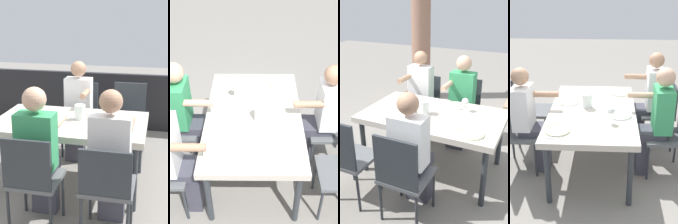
# 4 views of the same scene
# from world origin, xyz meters

# --- Properties ---
(ground_plane) EXTENTS (16.00, 16.00, 0.00)m
(ground_plane) POSITION_xyz_m (0.00, 0.00, 0.00)
(ground_plane) COLOR gray
(dining_table) EXTENTS (1.62, 0.99, 0.74)m
(dining_table) POSITION_xyz_m (0.00, 0.00, 0.68)
(dining_table) COLOR beige
(dining_table) RESTS_ON ground
(chair_mid_north) EXTENTS (0.44, 0.44, 0.91)m
(chair_mid_north) POSITION_xyz_m (0.10, 0.91, 0.53)
(chair_mid_north) COLOR #5B5E61
(chair_mid_north) RESTS_ON ground
(chair_mid_south) EXTENTS (0.44, 0.44, 0.94)m
(chair_mid_south) POSITION_xyz_m (0.10, -0.92, 0.54)
(chair_mid_south) COLOR #5B5E61
(chair_mid_south) RESTS_ON ground
(diner_woman_green) EXTENTS (0.35, 0.49, 1.27)m
(diner_woman_green) POSITION_xyz_m (0.10, -0.72, 0.68)
(diner_woman_green) COLOR #3F3F4C
(diner_woman_green) RESTS_ON ground
(diner_man_white) EXTENTS (0.35, 0.49, 1.30)m
(diner_man_white) POSITION_xyz_m (-0.55, 0.71, 0.69)
(diner_man_white) COLOR #3F3F4C
(diner_man_white) RESTS_ON ground
(diner_guest_third) EXTENTS (0.35, 0.49, 1.29)m
(diner_guest_third) POSITION_xyz_m (0.10, 0.72, 0.69)
(diner_guest_third) COLOR #3F3F4C
(diner_guest_third) RESTS_ON ground
(plate_0) EXTENTS (0.25, 0.25, 0.02)m
(plate_0) POSITION_xyz_m (-0.54, 0.33, 0.75)
(plate_0) COLOR white
(plate_0) RESTS_ON dining_table
(fork_0) EXTENTS (0.02, 0.17, 0.01)m
(fork_0) POSITION_xyz_m (-0.69, 0.33, 0.75)
(fork_0) COLOR silver
(fork_0) RESTS_ON dining_table
(spoon_0) EXTENTS (0.02, 0.17, 0.01)m
(spoon_0) POSITION_xyz_m (-0.39, 0.33, 0.75)
(spoon_0) COLOR silver
(spoon_0) RESTS_ON dining_table
(plate_1) EXTENTS (0.26, 0.26, 0.02)m
(plate_1) POSITION_xyz_m (-0.20, -0.30, 0.75)
(plate_1) COLOR white
(plate_1) RESTS_ON dining_table
(fork_1) EXTENTS (0.03, 0.17, 0.01)m
(fork_1) POSITION_xyz_m (-0.35, -0.30, 0.75)
(fork_1) COLOR silver
(fork_1) RESTS_ON dining_table
(spoon_1) EXTENTS (0.04, 0.17, 0.01)m
(spoon_1) POSITION_xyz_m (-0.05, -0.30, 0.75)
(spoon_1) COLOR silver
(spoon_1) RESTS_ON dining_table
(plate_2) EXTENTS (0.26, 0.26, 0.02)m
(plate_2) POSITION_xyz_m (0.16, 0.31, 0.75)
(plate_2) COLOR white
(plate_2) RESTS_ON dining_table
(wine_glass_2) EXTENTS (0.08, 0.08, 0.17)m
(wine_glass_2) POSITION_xyz_m (0.31, 0.21, 0.87)
(wine_glass_2) COLOR white
(wine_glass_2) RESTS_ON dining_table
(fork_2) EXTENTS (0.04, 0.17, 0.01)m
(fork_2) POSITION_xyz_m (0.01, 0.31, 0.75)
(fork_2) COLOR silver
(fork_2) RESTS_ON dining_table
(spoon_2) EXTENTS (0.03, 0.17, 0.01)m
(spoon_2) POSITION_xyz_m (0.31, 0.31, 0.75)
(spoon_2) COLOR silver
(spoon_2) RESTS_ON dining_table
(plate_3) EXTENTS (0.26, 0.26, 0.02)m
(plate_3) POSITION_xyz_m (0.55, -0.32, 0.75)
(plate_3) COLOR silver
(plate_3) RESTS_ON dining_table
(fork_3) EXTENTS (0.02, 0.17, 0.01)m
(fork_3) POSITION_xyz_m (0.40, -0.32, 0.75)
(fork_3) COLOR silver
(fork_3) RESTS_ON dining_table
(spoon_3) EXTENTS (0.02, 0.17, 0.01)m
(spoon_3) POSITION_xyz_m (0.70, -0.32, 0.75)
(spoon_3) COLOR silver
(spoon_3) RESTS_ON dining_table
(water_pitcher) EXTENTS (0.12, 0.12, 0.16)m
(water_pitcher) POSITION_xyz_m (-0.09, -0.07, 0.82)
(water_pitcher) COLOR white
(water_pitcher) RESTS_ON dining_table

